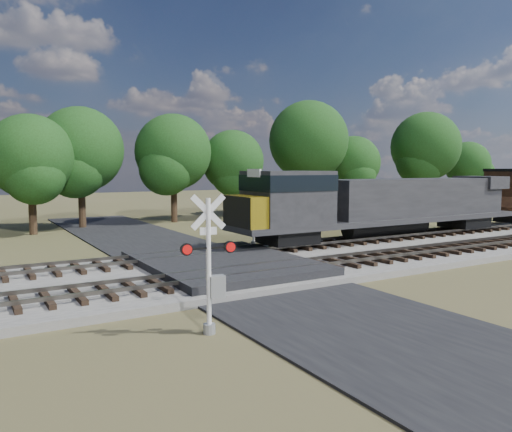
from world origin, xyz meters
TOP-DOWN VIEW (x-y plane):
  - ground at (0.00, 0.00)m, footprint 160.00×160.00m
  - ballast_bed at (10.00, 0.50)m, footprint 140.00×10.00m
  - road at (0.00, 0.00)m, footprint 7.00×60.00m
  - crossing_panel at (0.00, 0.50)m, footprint 7.00×9.00m
  - track_near at (3.12, -2.00)m, footprint 140.00×2.60m
  - track_far at (3.12, 3.00)m, footprint 140.00×2.60m
  - crossing_signal_near at (-4.21, -7.11)m, footprint 1.65×0.42m
  - crossing_signal_far at (5.10, 6.53)m, footprint 1.76×0.40m
  - equipment_shed at (12.75, 12.15)m, footprint 4.81×4.81m
  - treeline at (6.41, 20.86)m, footprint 79.39×11.69m

SIDE VIEW (x-z plane):
  - ground at x=0.00m, z-range 0.00..0.00m
  - road at x=0.00m, z-range 0.00..0.08m
  - ballast_bed at x=10.00m, z-range 0.00..0.30m
  - crossing_panel at x=0.00m, z-range 0.01..0.62m
  - track_near at x=3.12m, z-range 0.25..0.58m
  - track_far at x=3.12m, z-range 0.25..0.58m
  - equipment_shed at x=12.75m, z-range 0.02..3.08m
  - crossing_signal_near at x=-4.21m, z-range -0.35..3.76m
  - crossing_signal_far at x=5.10m, z-range -0.37..4.01m
  - treeline at x=6.41m, z-range 0.63..12.48m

